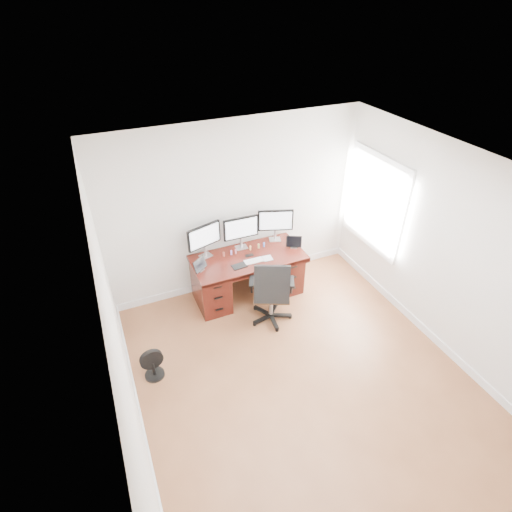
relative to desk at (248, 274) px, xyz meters
name	(u,v)px	position (x,y,z in m)	size (l,w,h in m)	color
ground	(303,379)	(0.00, -1.83, -0.40)	(4.50, 4.50, 0.00)	brown
back_wall	(236,208)	(0.00, 0.42, 0.95)	(4.00, 0.10, 2.70)	white
right_wall	(444,251)	(2.00, -1.72, 0.95)	(0.10, 4.50, 2.70)	white
desk	(248,274)	(0.00, 0.00, 0.00)	(1.70, 0.80, 0.75)	#42130D
office_chair	(271,301)	(0.08, -0.70, -0.04)	(0.78, 0.78, 1.11)	black
floor_fan	(153,365)	(-1.72, -1.03, -0.19)	(0.29, 0.25, 0.43)	black
monitor_left	(204,237)	(-0.58, 0.24, 0.68)	(0.54, 0.19, 0.53)	silver
monitor_center	(241,229)	(0.00, 0.24, 0.68)	(0.55, 0.14, 0.53)	silver
monitor_right	(275,221)	(0.58, 0.24, 0.68)	(0.53, 0.22, 0.53)	silver
tablet_left	(200,266)	(-0.76, -0.08, 0.43)	(0.23, 0.20, 0.19)	silver
tablet_right	(294,243)	(0.75, -0.08, 0.43)	(0.24, 0.17, 0.19)	silver
keyboard	(254,261)	(0.03, -0.18, 0.36)	(0.28, 0.12, 0.01)	silver
trackpad	(267,258)	(0.25, -0.19, 0.35)	(0.14, 0.14, 0.01)	silver
drawing_tablet	(239,266)	(-0.21, -0.21, 0.35)	(0.22, 0.14, 0.01)	black
phone	(249,255)	(0.03, -0.01, 0.35)	(0.12, 0.06, 0.01)	black
figurine_brown	(223,254)	(-0.34, 0.12, 0.39)	(0.03, 0.03, 0.08)	brown
figurine_purple	(231,252)	(-0.21, 0.12, 0.39)	(0.03, 0.03, 0.08)	#A479E6
figurine_pink	(236,251)	(-0.14, 0.12, 0.39)	(0.03, 0.03, 0.08)	pink
figurine_orange	(250,248)	(0.10, 0.12, 0.39)	(0.03, 0.03, 0.08)	#F5A65B
figurine_yellow	(259,246)	(0.24, 0.12, 0.39)	(0.03, 0.03, 0.08)	#D9D174
figurine_blue	(264,244)	(0.33, 0.12, 0.39)	(0.03, 0.03, 0.08)	#4F73E1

